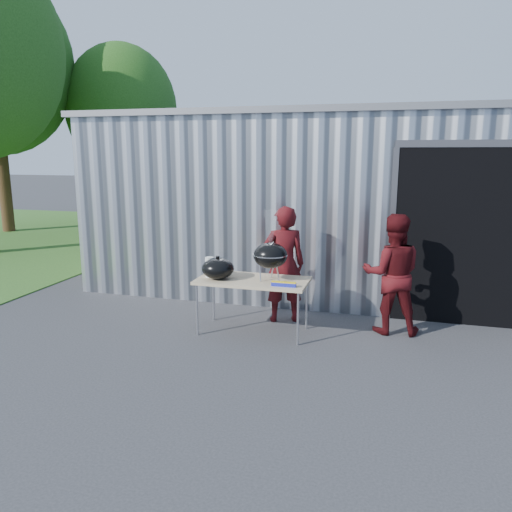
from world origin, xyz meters
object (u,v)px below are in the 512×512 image
(kettle_grill, at_px, (270,250))
(person_cook, at_px, (284,264))
(folding_table, at_px, (253,282))
(person_bystander, at_px, (392,274))

(kettle_grill, distance_m, person_cook, 0.66)
(folding_table, relative_size, kettle_grill, 1.59)
(folding_table, distance_m, kettle_grill, 0.52)
(folding_table, xyz_separation_m, kettle_grill, (0.24, -0.00, 0.46))
(folding_table, bearing_deg, person_bystander, 16.01)
(kettle_grill, xyz_separation_m, person_cook, (0.05, 0.58, -0.32))
(person_cook, bearing_deg, folding_table, 41.77)
(kettle_grill, bearing_deg, person_cook, 84.64)
(person_bystander, bearing_deg, kettle_grill, 12.08)
(kettle_grill, bearing_deg, folding_table, 179.98)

